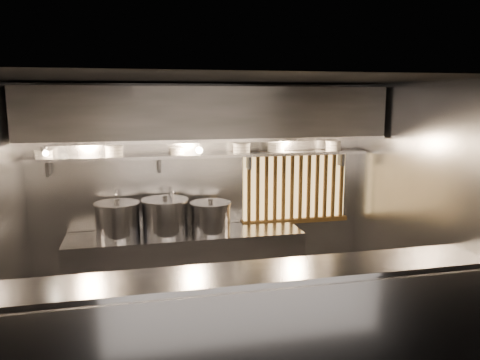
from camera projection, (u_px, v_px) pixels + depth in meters
name	position (u px, v px, depth m)	size (l,w,h in m)	color
floor	(226.00, 338.00, 5.15)	(4.50, 4.50, 0.00)	black
ceiling	(225.00, 79.00, 4.67)	(4.50, 4.50, 0.00)	black
wall_back	(204.00, 189.00, 6.35)	(4.50, 4.50, 0.00)	gray
wall_right	(416.00, 204.00, 5.41)	(3.00, 3.00, 0.00)	gray
serving_counter	(248.00, 333.00, 4.14)	(4.50, 0.56, 1.13)	#9D9DA2
cooking_bench	(187.00, 266.00, 6.09)	(3.00, 0.70, 0.90)	#9D9DA2
bowl_shelf	(206.00, 155.00, 6.10)	(4.40, 0.34, 0.04)	#9D9DA2
exhaust_hood	(208.00, 114.00, 5.79)	(4.40, 0.81, 0.65)	#2D2D30
wood_screen	(296.00, 187.00, 6.60)	(1.56, 0.09, 1.04)	#FFC972
faucet_left	(117.00, 202.00, 5.98)	(0.04, 0.30, 0.50)	silver
faucet_right	(172.00, 199.00, 6.14)	(0.04, 0.30, 0.50)	silver
heat_lamp	(43.00, 148.00, 5.19)	(0.25, 0.35, 0.20)	#9D9DA2
pendant_bulb	(199.00, 150.00, 5.94)	(0.09, 0.09, 0.19)	#2D2D30
stock_pot_left	(118.00, 220.00, 5.83)	(0.65, 0.65, 0.48)	#9D9DA2
stock_pot_mid	(211.00, 217.00, 6.04)	(0.65, 0.65, 0.43)	#9D9DA2
stock_pot_right	(165.00, 216.00, 5.95)	(0.62, 0.62, 0.49)	#9D9DA2
bowl_stack_0	(44.00, 154.00, 5.64)	(0.22, 0.22, 0.09)	white
bowl_stack_1	(114.00, 151.00, 5.82)	(0.23, 0.23, 0.13)	white
bowl_stack_2	(178.00, 151.00, 6.00)	(0.20, 0.20, 0.09)	white
bowl_stack_3	(242.00, 148.00, 6.19)	(0.24, 0.24, 0.13)	white
bowl_stack_4	(276.00, 147.00, 6.29)	(0.24, 0.24, 0.13)	white
bowl_stack_5	(333.00, 146.00, 6.48)	(0.22, 0.22, 0.13)	white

